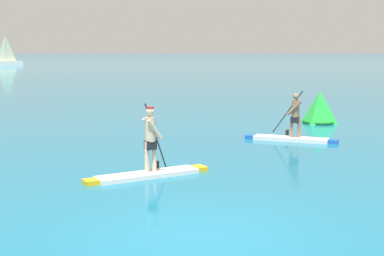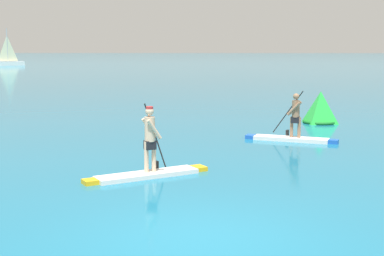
# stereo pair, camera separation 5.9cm
# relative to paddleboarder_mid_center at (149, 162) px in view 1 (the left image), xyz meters

# --- Properties ---
(ground) EXTENTS (440.00, 440.00, 0.00)m
(ground) POSITION_rel_paddleboarder_mid_center_xyz_m (1.33, -4.39, -0.37)
(ground) COLOR #196B8C
(paddleboarder_mid_center) EXTENTS (3.02, 2.08, 1.84)m
(paddleboarder_mid_center) POSITION_rel_paddleboarder_mid_center_xyz_m (0.00, 0.00, 0.00)
(paddleboarder_mid_center) COLOR white
(paddleboarder_mid_center) RESTS_ON ground
(paddleboarder_far_right) EXTENTS (3.12, 1.41, 1.72)m
(paddleboarder_far_right) POSITION_rel_paddleboarder_mid_center_xyz_m (4.34, 5.41, -0.04)
(paddleboarder_far_right) COLOR white
(paddleboarder_far_right) RESTS_ON ground
(race_marker_buoy) EXTENTS (1.67, 1.67, 1.34)m
(race_marker_buoy) POSITION_rel_paddleboarder_mid_center_xyz_m (6.17, 9.93, 0.24)
(race_marker_buoy) COLOR green
(race_marker_buoy) RESTS_ON ground
(sailboat_left_horizon) EXTENTS (4.79, 3.87, 5.85)m
(sailboat_left_horizon) POSITION_rel_paddleboarder_mid_center_xyz_m (-30.91, 74.70, 0.40)
(sailboat_left_horizon) COLOR white
(sailboat_left_horizon) RESTS_ON ground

